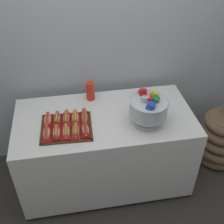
% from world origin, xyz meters
% --- Properties ---
extents(ground_plane, '(10.00, 10.00, 0.00)m').
position_xyz_m(ground_plane, '(0.00, 0.00, 0.00)').
color(ground_plane, '#38332D').
extents(back_wall, '(6.00, 0.10, 2.60)m').
position_xyz_m(back_wall, '(0.00, 0.53, 1.30)').
color(back_wall, '#B2BCC1').
rests_on(back_wall, ground_plane).
extents(buffet_table, '(1.52, 0.76, 0.78)m').
position_xyz_m(buffet_table, '(0.00, 0.00, 0.41)').
color(buffet_table, white).
rests_on(buffet_table, ground_plane).
extents(floor_vase, '(0.49, 0.49, 1.05)m').
position_xyz_m(floor_vase, '(1.22, 0.08, 0.26)').
color(floor_vase, brown).
rests_on(floor_vase, ground_plane).
extents(serving_tray, '(0.42, 0.38, 0.01)m').
position_xyz_m(serving_tray, '(-0.32, -0.09, 0.79)').
color(serving_tray, '#472B19').
rests_on(serving_tray, buffet_table).
extents(hot_dog_0, '(0.07, 0.18, 0.06)m').
position_xyz_m(hot_dog_0, '(-0.48, -0.17, 0.82)').
color(hot_dog_0, red).
rests_on(hot_dog_0, serving_tray).
extents(hot_dog_1, '(0.07, 0.15, 0.06)m').
position_xyz_m(hot_dog_1, '(-0.40, -0.17, 0.82)').
color(hot_dog_1, '#B21414').
rests_on(hot_dog_1, serving_tray).
extents(hot_dog_2, '(0.07, 0.16, 0.06)m').
position_xyz_m(hot_dog_2, '(-0.33, -0.18, 0.82)').
color(hot_dog_2, red).
rests_on(hot_dog_2, serving_tray).
extents(hot_dog_3, '(0.08, 0.17, 0.06)m').
position_xyz_m(hot_dog_3, '(-0.25, -0.18, 0.82)').
color(hot_dog_3, red).
rests_on(hot_dog_3, serving_tray).
extents(hot_dog_4, '(0.06, 0.15, 0.06)m').
position_xyz_m(hot_dog_4, '(-0.18, -0.18, 0.82)').
color(hot_dog_4, '#B21414').
rests_on(hot_dog_4, serving_tray).
extents(hot_dog_5, '(0.07, 0.17, 0.06)m').
position_xyz_m(hot_dog_5, '(-0.47, -0.01, 0.82)').
color(hot_dog_5, '#B21414').
rests_on(hot_dog_5, serving_tray).
extents(hot_dog_6, '(0.07, 0.17, 0.06)m').
position_xyz_m(hot_dog_6, '(-0.39, -0.01, 0.82)').
color(hot_dog_6, red).
rests_on(hot_dog_6, serving_tray).
extents(hot_dog_7, '(0.07, 0.18, 0.06)m').
position_xyz_m(hot_dog_7, '(-0.32, -0.01, 0.82)').
color(hot_dog_7, red).
rests_on(hot_dog_7, serving_tray).
extents(hot_dog_8, '(0.07, 0.17, 0.06)m').
position_xyz_m(hot_dog_8, '(-0.24, -0.02, 0.82)').
color(hot_dog_8, red).
rests_on(hot_dog_8, serving_tray).
extents(hot_dog_9, '(0.07, 0.18, 0.06)m').
position_xyz_m(hot_dog_9, '(-0.17, -0.02, 0.82)').
color(hot_dog_9, '#B21414').
rests_on(hot_dog_9, serving_tray).
extents(punch_bowl, '(0.31, 0.31, 0.27)m').
position_xyz_m(punch_bowl, '(0.34, -0.13, 0.94)').
color(punch_bowl, silver).
rests_on(punch_bowl, buffet_table).
extents(cup_stack, '(0.08, 0.08, 0.17)m').
position_xyz_m(cup_stack, '(-0.09, 0.28, 0.87)').
color(cup_stack, red).
rests_on(cup_stack, buffet_table).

